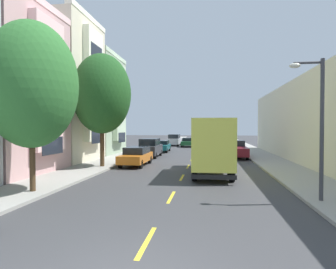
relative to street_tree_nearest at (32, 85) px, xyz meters
name	(u,v)px	position (x,y,z in m)	size (l,w,h in m)	color
ground_plane	(196,152)	(6.40, 23.34, -5.02)	(160.00, 160.00, 0.00)	#38383A
sidewalk_left	(136,153)	(-0.70, 21.34, -4.95)	(3.20, 120.00, 0.14)	#99968E
sidewalk_right	(258,154)	(13.50, 21.34, -4.95)	(3.20, 120.00, 0.14)	#99968E
lane_centerline_dashes	(193,157)	(6.40, 17.84, -5.01)	(0.14, 47.20, 0.01)	yellow
townhouse_third_cream	(38,92)	(-7.30, 11.94, 1.24)	(10.82, 7.01, 12.90)	beige
townhouse_fourth_sage	(72,107)	(-7.74, 19.15, 0.46)	(11.69, 7.01, 11.37)	#99AD8E
street_tree_nearest	(32,85)	(0.00, 0.00, 0.00)	(4.15, 4.15, 7.78)	#47331E
street_tree_second	(102,94)	(0.00, 8.64, 0.60)	(4.39, 4.39, 8.50)	#47331E
street_lamp	(317,117)	(12.32, 0.08, -1.53)	(1.35, 0.28, 5.67)	#38383D
delivery_box_truck	(212,144)	(8.21, 6.88, -3.01)	(2.58, 8.02, 3.59)	#D8D84C
parked_pickup_burgundy	(236,150)	(10.78, 17.63, -4.19)	(2.11, 5.34, 1.73)	maroon
parked_wagon_orange	(136,156)	(2.20, 10.42, -4.22)	(1.84, 4.71, 1.50)	orange
parked_suv_charcoal	(150,148)	(1.92, 17.05, -4.03)	(1.98, 4.81, 1.93)	#333338
parked_sedan_teal	(162,146)	(2.11, 23.64, -4.27)	(1.92, 4.55, 1.43)	#195B60
parked_suv_silver	(174,140)	(2.13, 36.40, -4.03)	(2.03, 4.83, 1.93)	#B2B5BA
parked_pickup_sky	(227,142)	(10.79, 33.43, -4.19)	(2.07, 5.33, 1.73)	#7A9EC6
parked_sedan_champagne	(223,140)	(10.67, 43.72, -4.27)	(1.86, 4.52, 1.43)	tan
moving_forest_sedan	(188,142)	(4.60, 33.72, -4.27)	(1.80, 4.50, 1.43)	#194C28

